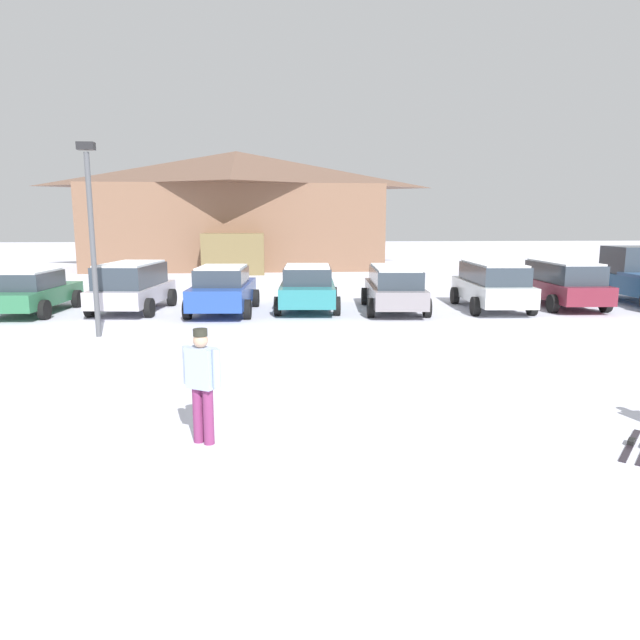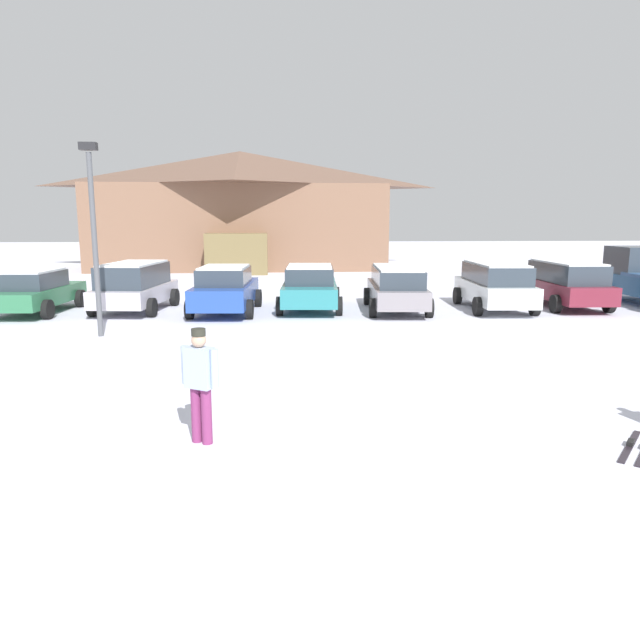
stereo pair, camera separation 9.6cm
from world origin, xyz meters
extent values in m
plane|color=silver|center=(0.00, 0.00, 0.00)|extent=(160.00, 160.00, 0.00)
cube|color=brown|center=(-4.46, 33.86, 2.68)|extent=(18.69, 10.14, 5.36)
pyramid|color=brown|center=(-4.46, 33.86, 6.53)|extent=(19.30, 10.75, 2.34)
cube|color=brown|center=(-4.35, 28.08, 1.20)|extent=(3.63, 1.87, 2.40)
cube|color=#2E714A|center=(-10.14, 14.15, 0.60)|extent=(2.10, 4.32, 0.57)
cube|color=#2D3842|center=(-10.15, 13.94, 1.16)|extent=(1.76, 2.28, 0.55)
cube|color=white|center=(-10.15, 13.94, 1.47)|extent=(1.64, 2.17, 0.06)
cylinder|color=black|center=(-11.07, 15.52, 0.32)|extent=(0.26, 0.65, 0.64)
cylinder|color=black|center=(-9.07, 15.40, 0.32)|extent=(0.26, 0.65, 0.64)
cylinder|color=black|center=(-9.21, 12.79, 0.32)|extent=(0.26, 0.65, 0.64)
cube|color=#BEB8C4|center=(-6.79, 14.36, 0.61)|extent=(2.25, 4.30, 0.58)
cube|color=#2D3842|center=(-6.80, 14.28, 1.28)|extent=(1.93, 3.29, 0.74)
cube|color=white|center=(-6.80, 14.28, 1.68)|extent=(1.80, 3.12, 0.06)
cylinder|color=black|center=(-7.63, 15.73, 0.32)|extent=(0.29, 0.66, 0.64)
cylinder|color=black|center=(-5.68, 15.53, 0.32)|extent=(0.29, 0.66, 0.64)
cylinder|color=black|center=(-7.90, 13.19, 0.32)|extent=(0.29, 0.66, 0.64)
cylinder|color=black|center=(-5.95, 12.98, 0.32)|extent=(0.29, 0.66, 0.64)
cube|color=#2447A3|center=(-3.60, 13.82, 0.66)|extent=(2.06, 4.48, 0.68)
cube|color=#2D3842|center=(-3.61, 13.60, 1.28)|extent=(1.71, 2.37, 0.56)
cube|color=white|center=(-3.61, 13.60, 1.59)|extent=(1.60, 2.25, 0.06)
cylinder|color=black|center=(-4.48, 15.23, 0.32)|extent=(0.26, 0.65, 0.64)
cylinder|color=black|center=(-2.55, 15.12, 0.32)|extent=(0.26, 0.65, 0.64)
cylinder|color=black|center=(-4.64, 12.52, 0.32)|extent=(0.26, 0.65, 0.64)
cylinder|color=black|center=(-2.71, 12.40, 0.32)|extent=(0.26, 0.65, 0.64)
cube|color=teal|center=(-0.67, 14.39, 0.64)|extent=(2.11, 4.62, 0.64)
cube|color=#2D3842|center=(-0.68, 14.17, 1.25)|extent=(1.76, 2.44, 0.57)
cube|color=white|center=(-0.68, 14.17, 1.56)|extent=(1.65, 2.32, 0.06)
cylinder|color=black|center=(-1.58, 15.85, 0.32)|extent=(0.26, 0.65, 0.64)
cylinder|color=black|center=(0.41, 15.73, 0.32)|extent=(0.26, 0.65, 0.64)
cylinder|color=black|center=(-1.74, 13.05, 0.32)|extent=(0.26, 0.65, 0.64)
cylinder|color=black|center=(0.24, 12.94, 0.32)|extent=(0.26, 0.65, 0.64)
cube|color=gray|center=(2.35, 13.84, 0.62)|extent=(2.07, 4.78, 0.60)
cube|color=#2D3842|center=(2.34, 13.75, 1.21)|extent=(1.78, 3.65, 0.58)
cube|color=white|center=(2.34, 13.75, 1.53)|extent=(1.66, 3.46, 0.06)
cylinder|color=black|center=(1.54, 15.35, 0.32)|extent=(0.27, 0.66, 0.64)
cylinder|color=black|center=(3.38, 15.21, 0.32)|extent=(0.27, 0.66, 0.64)
cylinder|color=black|center=(1.31, 12.47, 0.32)|extent=(0.27, 0.66, 0.64)
cylinder|color=black|center=(3.16, 12.33, 0.32)|extent=(0.27, 0.66, 0.64)
cube|color=white|center=(5.88, 13.87, 0.66)|extent=(2.01, 4.55, 0.67)
cube|color=#2D3842|center=(5.87, 13.78, 1.31)|extent=(1.74, 3.47, 0.63)
cube|color=white|center=(5.87, 13.78, 1.65)|extent=(1.62, 3.30, 0.06)
cylinder|color=black|center=(5.01, 15.30, 0.32)|extent=(0.26, 0.65, 0.64)
cylinder|color=black|center=(6.91, 15.20, 0.32)|extent=(0.26, 0.65, 0.64)
cylinder|color=black|center=(4.85, 12.54, 0.32)|extent=(0.26, 0.65, 0.64)
cylinder|color=black|center=(6.75, 12.44, 0.32)|extent=(0.26, 0.65, 0.64)
cube|color=maroon|center=(8.69, 14.30, 0.64)|extent=(1.84, 4.49, 0.63)
cube|color=#2D3842|center=(8.69, 14.21, 1.29)|extent=(1.61, 3.42, 0.67)
cube|color=white|center=(8.69, 14.21, 1.65)|extent=(1.50, 3.25, 0.06)
cylinder|color=black|center=(7.78, 15.71, 0.32)|extent=(0.24, 0.65, 0.64)
cylinder|color=black|center=(9.66, 15.66, 0.32)|extent=(0.24, 0.65, 0.64)
cylinder|color=black|center=(7.72, 12.95, 0.32)|extent=(0.24, 0.65, 0.64)
cylinder|color=black|center=(9.59, 12.90, 0.32)|extent=(0.24, 0.65, 0.64)
cube|color=#2D3842|center=(12.17, 15.50, 1.62)|extent=(1.87, 1.86, 1.05)
cylinder|color=black|center=(11.09, 16.09, 0.40)|extent=(0.28, 0.81, 0.80)
cylinder|color=#7D2E60|center=(-2.70, 1.96, 0.41)|extent=(0.15, 0.15, 0.82)
cylinder|color=#7D2E60|center=(-2.86, 2.05, 0.41)|extent=(0.15, 0.15, 0.82)
cube|color=#A5B8DB|center=(-2.78, 2.01, 1.11)|extent=(0.47, 0.40, 0.58)
cylinder|color=#A5B8DB|center=(-2.56, 1.88, 1.12)|extent=(0.11, 0.11, 0.55)
cylinder|color=#A5B8DB|center=(-3.00, 2.13, 1.12)|extent=(0.11, 0.11, 0.55)
sphere|color=tan|center=(-2.78, 2.01, 1.50)|extent=(0.21, 0.21, 0.21)
cylinder|color=#2D2D24|center=(-2.78, 2.01, 1.62)|extent=(0.20, 0.20, 0.10)
cube|color=black|center=(3.27, 1.46, 0.01)|extent=(0.98, 1.13, 0.02)
cube|color=black|center=(3.30, 1.50, 0.05)|extent=(0.19, 0.20, 0.06)
cylinder|color=#515459|center=(-6.65, 9.90, 2.45)|extent=(0.14, 0.14, 4.90)
cube|color=#232326|center=(-6.65, 9.90, 5.05)|extent=(0.44, 0.24, 0.20)
camera|label=1|loc=(-1.68, -5.85, 3.15)|focal=32.00mm
camera|label=2|loc=(-1.58, -5.86, 3.15)|focal=32.00mm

